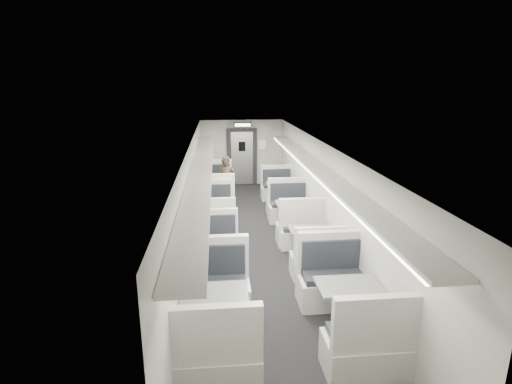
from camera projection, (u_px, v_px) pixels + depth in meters
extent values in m
cube|color=black|center=(259.00, 249.00, 9.37)|extent=(3.00, 12.00, 0.12)
cube|color=silver|center=(259.00, 142.00, 8.71)|extent=(3.00, 12.00, 0.12)
cube|color=beige|center=(242.00, 152.00, 14.85)|extent=(3.00, 0.12, 2.40)
cube|color=beige|center=(189.00, 199.00, 8.89)|extent=(0.12, 12.00, 2.40)
cube|color=beige|center=(326.00, 196.00, 9.19)|extent=(0.12, 12.00, 2.40)
cube|color=#B4B2A9|center=(216.00, 205.00, 11.75)|extent=(1.12, 0.63, 0.48)
cube|color=black|center=(215.00, 195.00, 11.70)|extent=(1.00, 0.50, 0.11)
cube|color=#B4B2A9|center=(215.00, 187.00, 11.37)|extent=(1.12, 0.13, 0.74)
cube|color=#B4B2A9|center=(216.00, 190.00, 13.34)|extent=(1.12, 0.63, 0.48)
cube|color=black|center=(215.00, 182.00, 13.23)|extent=(1.00, 0.50, 0.11)
cube|color=#B4B2A9|center=(215.00, 171.00, 13.39)|extent=(1.12, 0.13, 0.74)
cylinder|color=#B7B7B9|center=(215.00, 193.00, 12.51)|extent=(0.11, 0.11, 0.73)
cylinder|color=#B7B7B9|center=(216.00, 204.00, 12.60)|extent=(0.38, 0.38, 0.03)
cube|color=gray|center=(215.00, 180.00, 12.40)|extent=(0.93, 0.64, 0.04)
cube|color=#B4B2A9|center=(216.00, 229.00, 9.87)|extent=(0.99, 0.55, 0.42)
cube|color=black|center=(215.00, 219.00, 9.83)|extent=(0.88, 0.44, 0.09)
cube|color=#B4B2A9|center=(215.00, 211.00, 9.54)|extent=(0.99, 0.11, 0.65)
cube|color=#B4B2A9|center=(216.00, 211.00, 11.26)|extent=(0.99, 0.55, 0.42)
cube|color=black|center=(215.00, 203.00, 11.17)|extent=(0.88, 0.44, 0.09)
cube|color=#B4B2A9|center=(215.00, 191.00, 11.31)|extent=(0.99, 0.11, 0.65)
cylinder|color=#B7B7B9|center=(215.00, 215.00, 10.54)|extent=(0.09, 0.09, 0.64)
cylinder|color=#B7B7B9|center=(216.00, 226.00, 10.62)|extent=(0.34, 0.34, 0.03)
cube|color=gray|center=(215.00, 203.00, 10.44)|extent=(0.82, 0.56, 0.04)
cube|color=#B4B2A9|center=(216.00, 283.00, 7.21)|extent=(1.00, 0.56, 0.43)
cube|color=black|center=(215.00, 269.00, 7.17)|extent=(0.89, 0.45, 0.09)
cube|color=#B4B2A9|center=(215.00, 260.00, 6.87)|extent=(1.00, 0.11, 0.66)
cube|color=#B4B2A9|center=(216.00, 250.00, 8.62)|extent=(1.00, 0.56, 0.43)
cube|color=black|center=(215.00, 240.00, 8.53)|extent=(0.89, 0.45, 0.09)
cube|color=#B4B2A9|center=(215.00, 223.00, 8.68)|extent=(1.00, 0.11, 0.66)
cylinder|color=#B7B7B9|center=(215.00, 260.00, 7.89)|extent=(0.09, 0.09, 0.65)
cylinder|color=#B7B7B9|center=(216.00, 274.00, 7.97)|extent=(0.34, 0.34, 0.03)
cube|color=gray|center=(215.00, 243.00, 7.79)|extent=(0.83, 0.57, 0.04)
cube|color=#B4B2A9|center=(215.00, 366.00, 5.05)|extent=(1.15, 0.64, 0.49)
cube|color=black|center=(215.00, 344.00, 5.00)|extent=(1.02, 0.51, 0.11)
cube|color=#B4B2A9|center=(214.00, 335.00, 4.66)|extent=(1.15, 0.13, 0.76)
cube|color=#B4B2A9|center=(215.00, 297.00, 6.68)|extent=(1.15, 0.64, 0.49)
cube|color=black|center=(215.00, 282.00, 6.57)|extent=(1.02, 0.51, 0.11)
cube|color=#B4B2A9|center=(214.00, 257.00, 6.74)|extent=(1.15, 0.13, 0.76)
cylinder|color=#B7B7B9|center=(215.00, 319.00, 5.83)|extent=(0.11, 0.11, 0.75)
cylinder|color=#B7B7B9|center=(216.00, 340.00, 5.93)|extent=(0.39, 0.39, 0.03)
cube|color=gray|center=(214.00, 294.00, 5.72)|extent=(0.96, 0.65, 0.04)
cube|color=#B4B2A9|center=(284.00, 206.00, 11.66)|extent=(1.02, 0.57, 0.43)
cube|color=black|center=(284.00, 197.00, 11.62)|extent=(0.90, 0.45, 0.10)
cube|color=#B4B2A9|center=(286.00, 190.00, 11.32)|extent=(1.02, 0.12, 0.67)
cube|color=#B4B2A9|center=(277.00, 193.00, 13.10)|extent=(1.02, 0.57, 0.43)
cube|color=black|center=(277.00, 185.00, 13.00)|extent=(0.90, 0.45, 0.10)
cube|color=#B4B2A9|center=(276.00, 175.00, 13.15)|extent=(1.02, 0.12, 0.67)
cylinder|color=#B7B7B9|center=(280.00, 196.00, 12.35)|extent=(0.10, 0.10, 0.66)
cylinder|color=#B7B7B9|center=(280.00, 205.00, 12.43)|extent=(0.35, 0.35, 0.03)
cube|color=gray|center=(280.00, 184.00, 12.25)|extent=(0.84, 0.58, 0.04)
cube|color=#B4B2A9|center=(300.00, 234.00, 9.50)|extent=(1.08, 0.60, 0.46)
cube|color=black|center=(300.00, 222.00, 9.46)|extent=(0.96, 0.48, 0.10)
cube|color=#B4B2A9|center=(302.00, 213.00, 9.13)|extent=(1.08, 0.12, 0.72)
cube|color=#B4B2A9|center=(288.00, 213.00, 11.03)|extent=(1.08, 0.60, 0.46)
cube|color=black|center=(288.00, 204.00, 10.93)|extent=(0.96, 0.48, 0.10)
cube|color=#B4B2A9|center=(287.00, 190.00, 11.09)|extent=(1.08, 0.12, 0.72)
cylinder|color=#B7B7B9|center=(294.00, 218.00, 10.23)|extent=(0.10, 0.10, 0.71)
cylinder|color=#B7B7B9|center=(293.00, 230.00, 10.32)|extent=(0.37, 0.37, 0.03)
cube|color=gray|center=(294.00, 203.00, 10.13)|extent=(0.90, 0.61, 0.04)
cube|color=#B4B2A9|center=(317.00, 266.00, 7.89)|extent=(1.02, 0.57, 0.43)
cube|color=black|center=(317.00, 253.00, 7.85)|extent=(0.91, 0.45, 0.10)
cube|color=#B4B2A9|center=(321.00, 244.00, 7.54)|extent=(1.02, 0.12, 0.68)
cube|color=#B4B2A9|center=(301.00, 237.00, 9.33)|extent=(1.02, 0.57, 0.43)
cube|color=black|center=(302.00, 227.00, 9.24)|extent=(0.91, 0.45, 0.10)
cube|color=#B4B2A9|center=(300.00, 212.00, 9.39)|extent=(1.02, 0.12, 0.68)
cylinder|color=#B7B7B9|center=(309.00, 245.00, 8.58)|extent=(0.10, 0.10, 0.67)
cylinder|color=#B7B7B9|center=(308.00, 259.00, 8.67)|extent=(0.35, 0.35, 0.03)
cube|color=gray|center=(309.00, 229.00, 8.48)|extent=(0.85, 0.58, 0.04)
cube|color=#B4B2A9|center=(367.00, 355.00, 5.26)|extent=(1.15, 0.64, 0.49)
cube|color=black|center=(368.00, 334.00, 5.21)|extent=(1.02, 0.51, 0.11)
cube|color=#B4B2A9|center=(378.00, 324.00, 4.87)|extent=(1.15, 0.13, 0.76)
cube|color=#B4B2A9|center=(332.00, 291.00, 6.89)|extent=(1.15, 0.64, 0.49)
cube|color=black|center=(333.00, 276.00, 6.78)|extent=(1.02, 0.51, 0.11)
cube|color=#B4B2A9|center=(330.00, 252.00, 6.95)|extent=(1.15, 0.13, 0.76)
cylinder|color=#B7B7B9|center=(348.00, 311.00, 6.04)|extent=(0.11, 0.11, 0.75)
cylinder|color=#B7B7B9|center=(346.00, 332.00, 6.14)|extent=(0.39, 0.39, 0.03)
cube|color=gray|center=(349.00, 286.00, 5.93)|extent=(0.96, 0.65, 0.04)
imported|color=black|center=(226.00, 182.00, 12.15)|extent=(0.63, 0.48, 1.58)
cube|color=black|center=(198.00, 163.00, 12.12)|extent=(0.02, 1.18, 0.84)
cube|color=black|center=(195.00, 180.00, 10.01)|extent=(0.02, 1.18, 0.84)
cube|color=black|center=(189.00, 206.00, 7.90)|extent=(0.02, 1.18, 0.84)
cube|color=black|center=(180.00, 251.00, 5.79)|extent=(0.02, 1.18, 0.84)
cube|color=#B4B2A9|center=(201.00, 170.00, 8.44)|extent=(0.46, 10.40, 0.05)
cube|color=white|center=(211.00, 172.00, 8.47)|extent=(0.05, 10.20, 0.04)
cube|color=#B4B2A9|center=(318.00, 168.00, 8.68)|extent=(0.46, 10.40, 0.05)
cube|color=white|center=(309.00, 170.00, 8.67)|extent=(0.05, 10.20, 0.04)
cube|color=black|center=(242.00, 157.00, 14.78)|extent=(1.10, 0.10, 2.10)
cube|color=#B7B7B9|center=(242.00, 158.00, 14.76)|extent=(0.80, 0.05, 1.95)
cube|color=black|center=(242.00, 146.00, 14.61)|extent=(0.25, 0.02, 0.35)
cube|color=black|center=(243.00, 125.00, 13.98)|extent=(0.62, 0.10, 0.16)
cube|color=silver|center=(243.00, 125.00, 13.92)|extent=(0.54, 0.02, 0.10)
cube|color=white|center=(262.00, 145.00, 14.71)|extent=(0.32, 0.02, 0.40)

